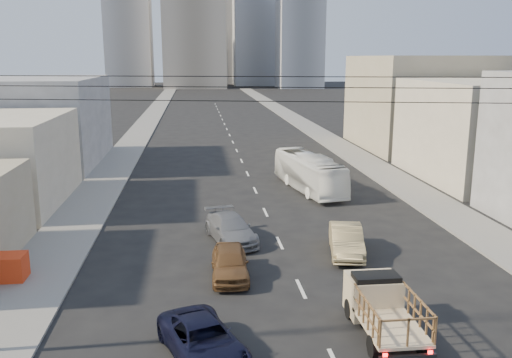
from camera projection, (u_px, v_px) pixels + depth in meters
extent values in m
cube|color=gray|center=(147.00, 123.00, 82.33)|extent=(3.50, 180.00, 0.12)
cube|color=gray|center=(299.00, 121.00, 84.90)|extent=(3.50, 180.00, 0.12)
cube|color=silver|center=(301.00, 289.00, 23.53)|extent=(0.15, 2.00, 0.01)
cube|color=silver|center=(280.00, 243.00, 29.34)|extent=(0.15, 2.00, 0.01)
cube|color=silver|center=(265.00, 212.00, 35.16)|extent=(0.15, 2.00, 0.01)
cube|color=silver|center=(255.00, 190.00, 40.98)|extent=(0.15, 2.00, 0.01)
cube|color=silver|center=(248.00, 174.00, 46.79)|extent=(0.15, 2.00, 0.01)
cube|color=silver|center=(242.00, 161.00, 52.61)|extent=(0.15, 2.00, 0.01)
cube|color=silver|center=(237.00, 150.00, 58.43)|extent=(0.15, 2.00, 0.01)
cube|color=silver|center=(233.00, 142.00, 64.24)|extent=(0.15, 2.00, 0.01)
cube|color=silver|center=(230.00, 135.00, 70.06)|extent=(0.15, 2.00, 0.01)
cube|color=silver|center=(227.00, 129.00, 75.87)|extent=(0.15, 2.00, 0.01)
cube|color=silver|center=(224.00, 124.00, 81.69)|extent=(0.15, 2.00, 0.01)
cube|color=silver|center=(222.00, 120.00, 87.51)|extent=(0.15, 2.00, 0.01)
cube|color=silver|center=(221.00, 116.00, 93.32)|extent=(0.15, 2.00, 0.01)
cube|color=silver|center=(219.00, 112.00, 99.14)|extent=(0.15, 2.00, 0.01)
cube|color=silver|center=(218.00, 109.00, 104.96)|extent=(0.15, 2.00, 0.01)
cube|color=silver|center=(216.00, 106.00, 110.77)|extent=(0.15, 2.00, 0.01)
cube|color=silver|center=(215.00, 104.00, 116.59)|extent=(0.15, 2.00, 0.01)
cube|color=beige|center=(391.00, 326.00, 18.81)|extent=(1.90, 3.00, 0.12)
cube|color=beige|center=(373.00, 295.00, 20.69)|extent=(1.90, 1.60, 1.50)
cube|color=black|center=(376.00, 283.00, 20.32)|extent=(1.70, 0.90, 0.70)
cube|color=#2D2D33|center=(408.00, 358.00, 17.37)|extent=(1.90, 0.12, 0.22)
cube|color=#FF0C0C|center=(385.00, 355.00, 17.26)|extent=(0.15, 0.05, 0.12)
cube|color=#FF0C0C|center=(430.00, 353.00, 17.42)|extent=(0.15, 0.05, 0.12)
cylinder|color=black|center=(350.00, 309.00, 20.82)|extent=(0.25, 0.76, 0.76)
cylinder|color=black|center=(393.00, 307.00, 21.01)|extent=(0.25, 0.76, 0.76)
cylinder|color=black|center=(373.00, 347.00, 18.11)|extent=(0.25, 0.76, 0.76)
cylinder|color=black|center=(422.00, 344.00, 18.29)|extent=(0.25, 0.76, 0.76)
imported|color=black|center=(203.00, 341.00, 17.99)|extent=(3.50, 5.00, 1.27)
imported|color=white|center=(309.00, 172.00, 40.84)|extent=(3.89, 10.00, 2.72)
imported|color=brown|center=(230.00, 263.00, 24.65)|extent=(1.77, 4.16, 1.40)
imported|color=tan|center=(346.00, 240.00, 27.56)|extent=(2.37, 4.67, 1.47)
imported|color=slate|center=(231.00, 228.00, 29.54)|extent=(3.06, 5.21, 1.42)
cylinder|color=black|center=(352.00, 77.00, 15.18)|extent=(23.01, 5.02, 0.02)
cylinder|color=black|center=(351.00, 88.00, 15.25)|extent=(23.01, 5.02, 0.02)
cylinder|color=black|center=(351.00, 102.00, 15.34)|extent=(23.01, 5.02, 0.02)
cube|color=red|center=(6.00, 275.00, 24.21)|extent=(1.80, 1.20, 0.38)
cube|color=red|center=(5.00, 267.00, 24.13)|extent=(1.80, 1.20, 0.38)
cube|color=red|center=(4.00, 259.00, 24.05)|extent=(1.80, 1.20, 0.38)
cube|color=#BAAF96|center=(490.00, 130.00, 44.17)|extent=(11.00, 14.00, 8.00)
cube|color=tan|center=(418.00, 102.00, 59.52)|extent=(12.00, 16.00, 10.00)
cube|color=gray|center=(33.00, 121.00, 50.57)|extent=(12.00, 16.00, 8.00)
cube|color=gray|center=(256.00, 28.00, 192.69)|extent=(16.00, 16.00, 40.00)
cube|color=gray|center=(129.00, 36.00, 183.68)|extent=(15.00, 15.00, 34.00)
cube|color=gray|center=(220.00, 24.00, 205.47)|extent=(18.00, 18.00, 44.00)
cube|color=gray|center=(299.00, 44.00, 175.93)|extent=(14.00, 14.00, 28.00)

